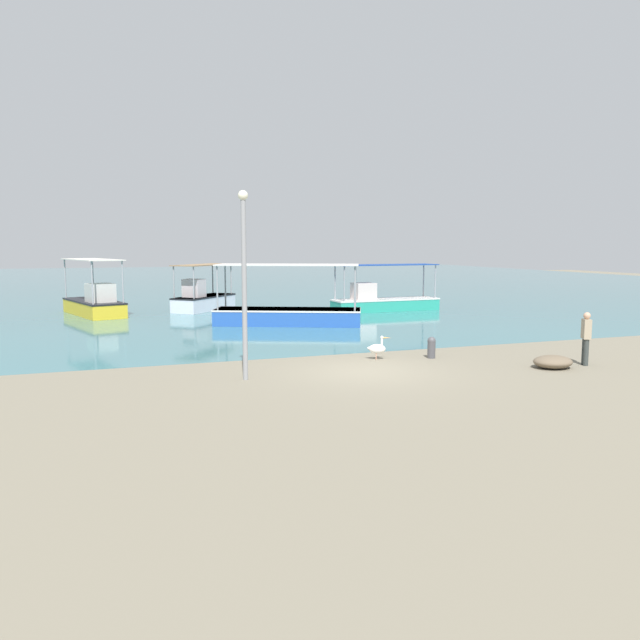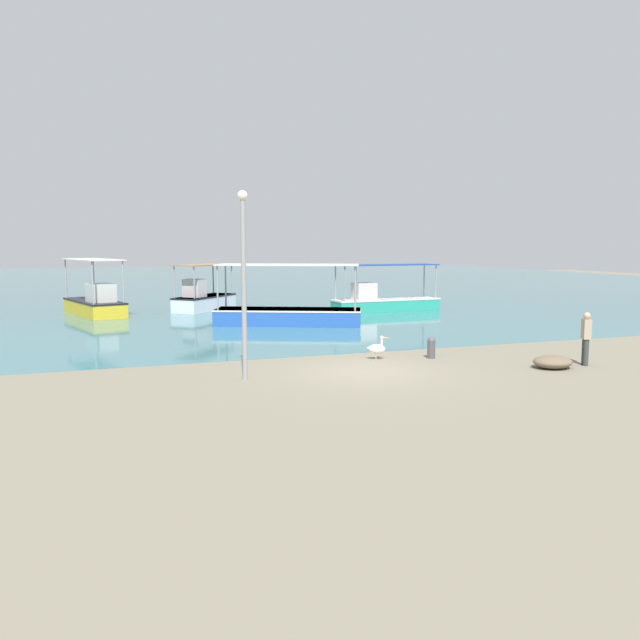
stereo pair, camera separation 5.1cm
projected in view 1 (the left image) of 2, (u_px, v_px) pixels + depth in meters
ground at (366, 371)px, 18.82m from camera, size 120.00×120.00×0.00m
harbor_water at (177, 282)px, 63.73m from camera, size 110.00×90.00×0.00m
fishing_boat_far_left at (288, 313)px, 29.76m from camera, size 7.16×4.60×2.88m
fishing_boat_near_left at (95, 303)px, 33.68m from camera, size 3.38×5.85×3.03m
fishing_boat_center at (383, 300)px, 35.92m from camera, size 6.43×1.91×2.67m
fishing_boat_outer at (203, 299)px, 36.20m from camera, size 4.22×4.46×2.66m
pelican at (377, 348)px, 20.74m from camera, size 0.76×0.50×0.80m
lamp_post at (244, 274)px, 17.32m from camera, size 0.28×0.28×5.29m
mooring_bollard at (431, 347)px, 20.97m from camera, size 0.28×0.28×0.73m
fisherman_standing at (586, 337)px, 19.69m from camera, size 0.38×0.46×1.69m
net_pile at (553, 362)px, 19.30m from camera, size 1.24×1.05×0.40m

